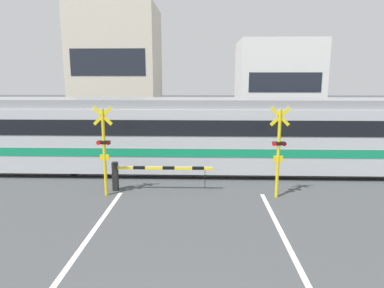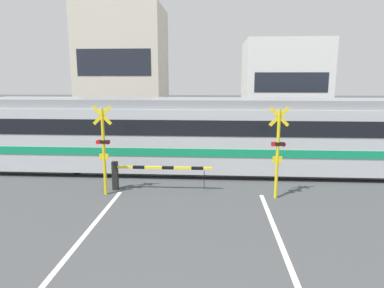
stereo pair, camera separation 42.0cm
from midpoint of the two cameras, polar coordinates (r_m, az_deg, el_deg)
The scene contains 10 objects.
rail_track_near at distance 14.64m, azimuth 1.09°, elevation -5.23°, with size 50.00×0.10×0.08m.
rail_track_far at distance 16.02m, azimuth 1.32°, elevation -3.80°, with size 50.00×0.10×0.08m.
commuter_train at distance 14.98m, azimuth 7.42°, elevation 1.72°, with size 21.65×2.69×3.25m.
crossing_barrier_near at distance 12.81m, azimuth -7.73°, elevation -4.60°, with size 3.71×0.20×1.08m.
crossing_barrier_far at distance 18.12m, azimuth 7.56°, elevation 0.01°, with size 3.71×0.20×1.08m.
crossing_signal_left at distance 12.32m, azimuth -13.58°, elevation -0.39°, with size 0.68×0.15×3.19m.
crossing_signal_right at distance 12.01m, azimuth 15.08°, elevation -0.76°, with size 0.68×0.15×3.19m.
pedestrian at distance 20.99m, azimuth 1.73°, elevation 2.22°, with size 0.38×0.22×1.62m.
building_left_of_street at distance 28.33m, azimuth -10.85°, elevation 12.03°, with size 6.41×5.56×9.47m.
building_right_of_street at distance 28.02m, azimuth 15.37°, elevation 9.24°, with size 6.08×5.56×6.92m.
Camera 2 is at (0.84, -2.77, 4.13)m, focal length 32.00 mm.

